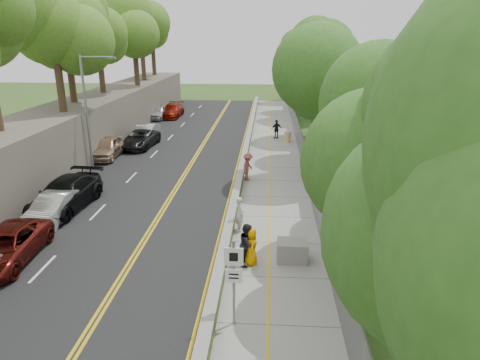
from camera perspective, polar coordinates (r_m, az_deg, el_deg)
ground at (r=17.81m, az=-3.44°, el=-12.64°), size 140.00×140.00×0.00m
road at (r=32.33m, az=-9.64°, el=1.93°), size 11.20×66.00×0.04m
sidewalk at (r=31.45m, az=4.60°, el=1.67°), size 4.20×66.00×0.05m
jersey_barrier at (r=31.42m, az=0.42°, el=2.24°), size 0.42×66.00×0.60m
rock_embankment at (r=34.62m, az=-23.03°, el=5.20°), size 5.00×66.00×4.00m
chainlink_fence at (r=31.28m, az=8.50°, el=3.28°), size 0.04×66.00×2.00m
trees_embankment at (r=33.64m, az=-24.17°, el=19.39°), size 6.40×66.00×13.00m
trees_fenceside at (r=30.53m, az=13.59°, el=14.06°), size 7.00×66.00×14.00m
streetlight at (r=31.98m, az=-19.50°, el=9.44°), size 2.52×0.22×8.00m
signpost at (r=14.13m, az=-0.84°, el=-12.42°), size 0.62×0.09×3.10m
construction_barrel at (r=38.81m, az=6.36°, el=5.71°), size 0.59×0.59×0.96m
concrete_block at (r=18.74m, az=6.98°, el=-9.34°), size 1.32×1.00×0.87m
car_1 at (r=24.24m, az=-23.63°, el=-3.44°), size 1.68×4.37×1.42m
car_2 at (r=20.90m, az=-28.85°, el=-7.82°), size 2.62×5.19×1.41m
car_3 at (r=25.62m, az=-22.25°, el=-1.79°), size 2.74×5.91×1.67m
car_4 at (r=35.35m, az=-17.28°, el=4.20°), size 2.07×4.84×1.63m
car_5 at (r=39.62m, az=-12.49°, el=6.07°), size 1.76×4.72×1.54m
car_6 at (r=37.87m, az=-13.26°, el=5.34°), size 2.76×5.31×1.43m
car_7 at (r=51.38m, az=-9.05°, el=9.13°), size 2.19×5.22×1.51m
car_8 at (r=50.65m, az=-10.77°, el=8.89°), size 2.11×4.53×1.50m
painter_0 at (r=18.14m, az=1.51°, el=-8.82°), size 0.65×0.88×1.65m
painter_1 at (r=21.06m, az=-0.02°, el=-4.53°), size 0.63×0.76×1.77m
painter_2 at (r=18.10m, az=1.02°, el=-8.55°), size 0.83×0.99×1.83m
painter_3 at (r=28.29m, az=1.05°, el=1.77°), size 1.03×1.35×1.85m
person_far at (r=40.05m, az=4.89°, el=6.76°), size 1.12×0.81×1.77m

